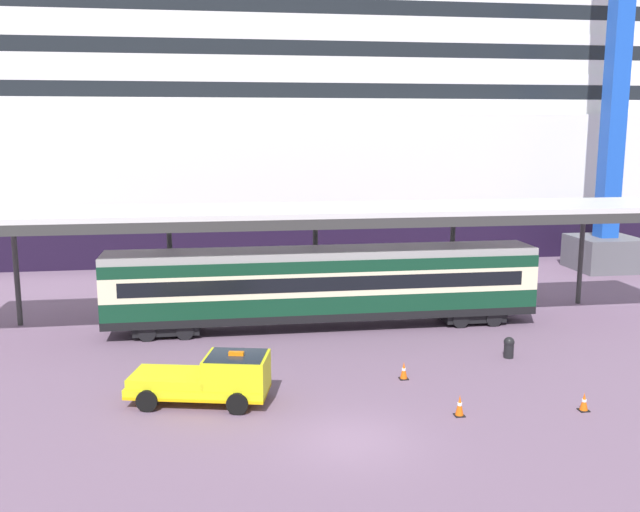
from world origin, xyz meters
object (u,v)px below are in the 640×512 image
(cruise_ship, at_px, (86,92))
(traffic_cone_mid, at_px, (404,371))
(service_truck, at_px, (212,378))
(traffic_cone_near, at_px, (460,406))
(quay_bollard, at_px, (509,347))
(traffic_cone_far, at_px, (584,402))
(train_carriage, at_px, (323,284))
(dockside_crane, at_px, (626,18))

(cruise_ship, relative_size, traffic_cone_mid, 241.59)
(cruise_ship, distance_m, service_truck, 44.07)
(traffic_cone_near, distance_m, quay_bollard, 7.39)
(service_truck, relative_size, quay_bollard, 5.76)
(traffic_cone_near, xyz_separation_m, traffic_cone_far, (4.65, -0.23, -0.05))
(cruise_ship, bearing_deg, service_truck, -75.50)
(train_carriage, relative_size, quay_bollard, 22.81)
(traffic_cone_far, bearing_deg, train_carriage, 122.27)
(quay_bollard, bearing_deg, traffic_cone_near, -126.61)
(cruise_ship, distance_m, train_carriage, 37.16)
(service_truck, distance_m, traffic_cone_far, 13.70)
(traffic_cone_far, distance_m, quay_bollard, 6.17)
(cruise_ship, xyz_separation_m, traffic_cone_near, (19.34, -43.55, -12.89))
(cruise_ship, height_order, quay_bollard, cruise_ship)
(train_carriage, bearing_deg, service_truck, -121.06)
(cruise_ship, bearing_deg, traffic_cone_mid, -65.11)
(service_truck, xyz_separation_m, dockside_crane, (28.51, 21.37, 16.59))
(traffic_cone_mid, distance_m, traffic_cone_far, 7.02)
(train_carriage, distance_m, traffic_cone_mid, 8.52)
(traffic_cone_mid, bearing_deg, service_truck, -169.85)
(traffic_cone_near, relative_size, traffic_cone_mid, 1.07)
(cruise_ship, distance_m, traffic_cone_near, 49.36)
(cruise_ship, distance_m, traffic_cone_mid, 45.51)
(service_truck, bearing_deg, traffic_cone_mid, 10.15)
(traffic_cone_far, distance_m, dockside_crane, 33.33)
(train_carriage, height_order, dockside_crane, dockside_crane)
(train_carriage, bearing_deg, dockside_crane, 27.63)
(traffic_cone_near, height_order, quay_bollard, quay_bollard)
(train_carriage, height_order, traffic_cone_near, train_carriage)
(dockside_crane, bearing_deg, quay_bollard, -130.45)
(traffic_cone_mid, xyz_separation_m, quay_bollard, (5.38, 1.96, 0.15))
(dockside_crane, bearing_deg, train_carriage, -152.37)
(cruise_ship, xyz_separation_m, dockside_crane, (39.11, -19.60, 4.30))
(dockside_crane, height_order, quay_bollard, dockside_crane)
(service_truck, xyz_separation_m, traffic_cone_mid, (7.77, 1.39, -0.63))
(traffic_cone_mid, bearing_deg, traffic_cone_far, -36.75)
(service_truck, distance_m, quay_bollard, 13.58)
(cruise_ship, height_order, train_carriage, cruise_ship)
(train_carriage, relative_size, traffic_cone_near, 27.89)
(cruise_ship, relative_size, service_truck, 32.13)
(traffic_cone_mid, bearing_deg, train_carriage, 104.63)
(train_carriage, bearing_deg, traffic_cone_near, -75.64)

